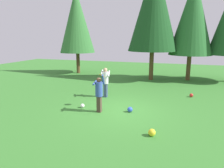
{
  "coord_description": "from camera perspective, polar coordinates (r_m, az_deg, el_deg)",
  "views": [
    {
      "loc": [
        2.52,
        -8.97,
        3.39
      ],
      "look_at": [
        -0.67,
        0.94,
        1.05
      ],
      "focal_mm": 32.79,
      "sensor_mm": 36.0,
      "label": 1
    }
  ],
  "objects": [
    {
      "name": "tree_right",
      "position": [
        17.92,
        21.58,
        17.16
      ],
      "size": [
        3.39,
        3.39,
        8.09
      ],
      "color": "brown",
      "rests_on": "ground_plane"
    },
    {
      "name": "ball_white",
      "position": [
        10.33,
        -8.24,
        -6.02
      ],
      "size": [
        0.21,
        0.21,
        0.21
      ],
      "primitive_type": "sphere",
      "color": "white",
      "rests_on": "ground_plane"
    },
    {
      "name": "ball_yellow",
      "position": [
        7.55,
        11.06,
        -13.12
      ],
      "size": [
        0.27,
        0.27,
        0.27
      ],
      "primitive_type": "sphere",
      "color": "yellow",
      "rests_on": "ground_plane"
    },
    {
      "name": "frisbee",
      "position": [
        10.01,
        -2.84,
        2.43
      ],
      "size": [
        0.37,
        0.37,
        0.15
      ],
      "color": "orange"
    },
    {
      "name": "ground_plane",
      "position": [
        9.91,
        2.04,
        -7.34
      ],
      "size": [
        40.0,
        40.0,
        0.0
      ],
      "primitive_type": "plane",
      "color": "#387A2D"
    },
    {
      "name": "tree_far_left",
      "position": [
        20.48,
        -9.84,
        16.9
      ],
      "size": [
        3.33,
        3.33,
        7.95
      ],
      "color": "brown",
      "rests_on": "ground_plane"
    },
    {
      "name": "person_thrower",
      "position": [
        9.44,
        -3.64,
        -2.16
      ],
      "size": [
        0.55,
        0.58,
        1.81
      ],
      "rotation": [
        0.0,
        0.0,
        1.74
      ],
      "color": "#4C382D",
      "rests_on": "ground_plane"
    },
    {
      "name": "ball_blue",
      "position": [
        9.68,
        5.02,
        -7.09
      ],
      "size": [
        0.25,
        0.25,
        0.25
      ],
      "primitive_type": "sphere",
      "color": "blue",
      "rests_on": "ground_plane"
    },
    {
      "name": "tree_center",
      "position": [
        17.25,
        11.58,
        20.5
      ],
      "size": [
        3.89,
        3.89,
        9.29
      ],
      "color": "brown",
      "rests_on": "ground_plane"
    },
    {
      "name": "ball_red",
      "position": [
        12.92,
        21.25,
        -2.94
      ],
      "size": [
        0.21,
        0.21,
        0.21
      ],
      "primitive_type": "sphere",
      "color": "red",
      "rests_on": "ground_plane"
    },
    {
      "name": "person_catcher",
      "position": [
        11.85,
        -1.83,
        1.15
      ],
      "size": [
        0.61,
        0.68,
        1.72
      ],
      "rotation": [
        0.0,
        0.0,
        -1.32
      ],
      "color": "#38476B",
      "rests_on": "ground_plane"
    }
  ]
}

